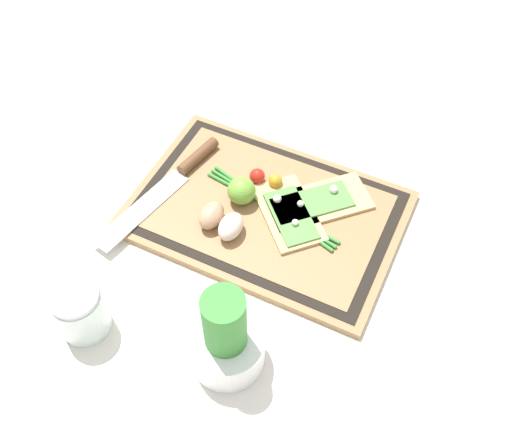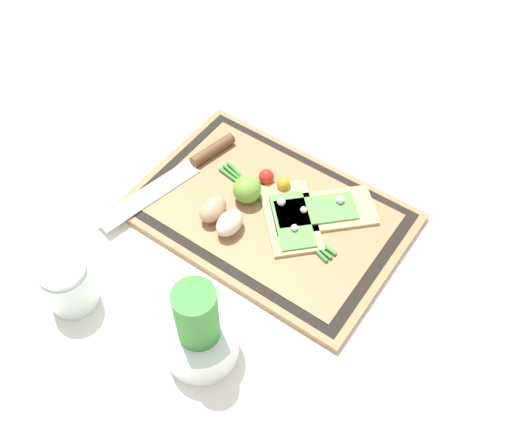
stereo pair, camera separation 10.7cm
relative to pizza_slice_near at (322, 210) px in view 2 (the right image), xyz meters
The scene contains 13 objects.
ground_plane 0.10m from the pizza_slice_near, 32.92° to the left, with size 6.00×6.00×0.00m, color silver.
cutting_board 0.10m from the pizza_slice_near, 32.92° to the left, with size 0.49×0.33×0.02m.
pizza_slice_near is the anchor object (origin of this frame).
pizza_slice_far 0.06m from the pizza_slice_near, 51.59° to the left, with size 0.18×0.18×0.02m.
knife 0.27m from the pizza_slice_near, 11.37° to the left, with size 0.10×0.32×0.02m.
egg_brown 0.20m from the pizza_slice_near, 38.08° to the left, with size 0.04×0.06×0.04m, color tan.
egg_pink 0.17m from the pizza_slice_near, 48.74° to the left, with size 0.04×0.06×0.04m, color beige.
lime 0.14m from the pizza_slice_near, 21.05° to the left, with size 0.05×0.05×0.05m, color #70A838.
cherry_tomato_red 0.13m from the pizza_slice_near, ahead, with size 0.03×0.03×0.03m, color red.
cherry_tomato_yellow 0.09m from the pizza_slice_near, ahead, with size 0.03×0.03×0.03m, color orange.
scallion_bunch 0.09m from the pizza_slice_near, 32.60° to the left, with size 0.29×0.09×0.01m.
herb_pot 0.34m from the pizza_slice_near, 87.72° to the left, with size 0.12×0.12×0.18m.
sauce_jar 0.46m from the pizza_slice_near, 57.40° to the left, with size 0.08×0.08×0.10m.
Camera 2 is at (-0.37, 0.57, 0.89)m, focal length 42.00 mm.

